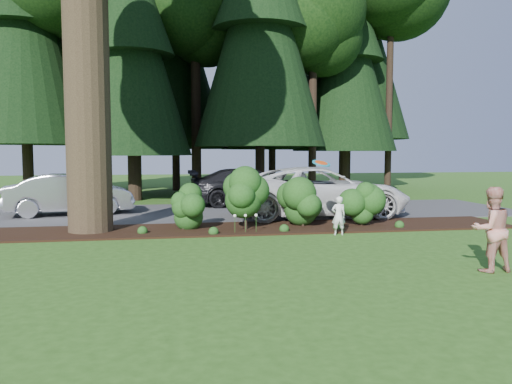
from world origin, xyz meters
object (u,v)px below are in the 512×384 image
at_px(child, 339,216).
at_px(car_silver_wagon, 69,194).
at_px(adult, 491,229).
at_px(frisbee, 321,163).
at_px(car_white_suv, 319,192).
at_px(car_dark_suv, 252,187).

bearing_deg(child, car_silver_wagon, -31.23).
bearing_deg(adult, child, -72.04).
distance_m(child, adult, 4.75).
height_order(child, frisbee, frisbee).
height_order(car_white_suv, adult, car_white_suv).
xyz_separation_m(car_silver_wagon, child, (8.15, -5.72, -0.22)).
bearing_deg(car_white_suv, child, 171.26).
bearing_deg(child, frisbee, 6.63).
height_order(car_silver_wagon, car_white_suv, car_white_suv).
xyz_separation_m(car_dark_suv, frisbee, (0.64, -7.78, 1.18)).
xyz_separation_m(car_white_suv, adult, (0.93, -8.16, -0.08)).
xyz_separation_m(car_dark_suv, child, (1.16, -7.75, -0.27)).
xyz_separation_m(car_silver_wagon, frisbee, (7.63, -5.75, 1.23)).
bearing_deg(car_white_suv, car_silver_wagon, 76.35).
height_order(child, adult, adult).
bearing_deg(car_silver_wagon, car_dark_suv, -85.50).
bearing_deg(child, adult, 111.95).
distance_m(car_white_suv, car_dark_suv, 4.44).
bearing_deg(adult, car_silver_wagon, -46.89).
bearing_deg(frisbee, car_silver_wagon, 143.03).
xyz_separation_m(child, frisbee, (-0.52, -0.03, 1.45)).
relative_size(car_silver_wagon, frisbee, 8.57).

